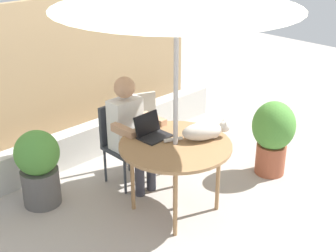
% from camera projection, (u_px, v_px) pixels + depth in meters
% --- Properties ---
extents(ground_plane, '(14.00, 14.00, 0.00)m').
position_uv_depth(ground_plane, '(175.00, 209.00, 4.63)').
color(ground_plane, '#ADA399').
extents(fence_back, '(4.62, 0.08, 1.81)m').
position_uv_depth(fence_back, '(49.00, 74.00, 5.69)').
color(fence_back, tan).
rests_on(fence_back, ground).
extents(planter_wall_low, '(4.16, 0.20, 0.40)m').
position_uv_depth(planter_wall_low, '(85.00, 142.00, 5.54)').
color(planter_wall_low, beige).
rests_on(planter_wall_low, ground).
extents(patio_table, '(1.07, 1.07, 0.73)m').
position_uv_depth(patio_table, '(175.00, 149.00, 4.35)').
color(patio_table, '#9E754C').
rests_on(patio_table, ground).
extents(chair_occupied, '(0.40, 0.40, 0.88)m').
position_uv_depth(chair_occupied, '(121.00, 137.00, 4.95)').
color(chair_occupied, '#33383F').
rests_on(chair_occupied, ground).
extents(chair_empty, '(0.52, 0.52, 0.88)m').
position_uv_depth(chair_empty, '(142.00, 127.00, 5.20)').
color(chair_empty, '#B2A899').
rests_on(chair_empty, ground).
extents(person_seated, '(0.48, 0.48, 1.22)m').
position_uv_depth(person_seated, '(130.00, 127.00, 4.78)').
color(person_seated, white).
rests_on(person_seated, ground).
extents(laptop, '(0.31, 0.26, 0.21)m').
position_uv_depth(laptop, '(151.00, 130.00, 4.45)').
color(laptop, black).
rests_on(laptop, patio_table).
extents(cat, '(0.58, 0.39, 0.17)m').
position_uv_depth(cat, '(205.00, 131.00, 4.38)').
color(cat, silver).
rests_on(cat, patio_table).
extents(potted_plant_near_fence, '(0.48, 0.48, 0.86)m').
position_uv_depth(potted_plant_near_fence, '(273.00, 134.00, 5.09)').
color(potted_plant_near_fence, '#9E5138').
rests_on(potted_plant_near_fence, ground).
extents(potted_plant_by_chair, '(0.44, 0.44, 0.80)m').
position_uv_depth(potted_plant_by_chair, '(39.00, 166.00, 4.55)').
color(potted_plant_by_chair, '#595654').
rests_on(potted_plant_by_chair, ground).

